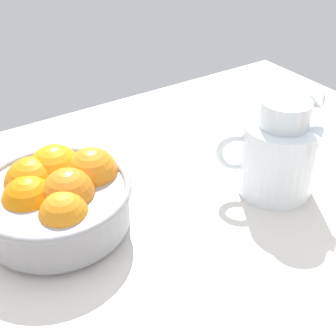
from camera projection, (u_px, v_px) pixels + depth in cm
name	position (u px, v px, depth cm)	size (l,w,h in cm)	color
ground_plane	(158.00, 224.00, 73.91)	(122.17, 81.57, 3.00)	silver
fruit_bowl	(56.00, 198.00, 68.42)	(22.75, 22.75, 11.31)	#99999E
juice_pitcher	(277.00, 158.00, 75.81)	(15.22, 12.40, 17.36)	white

